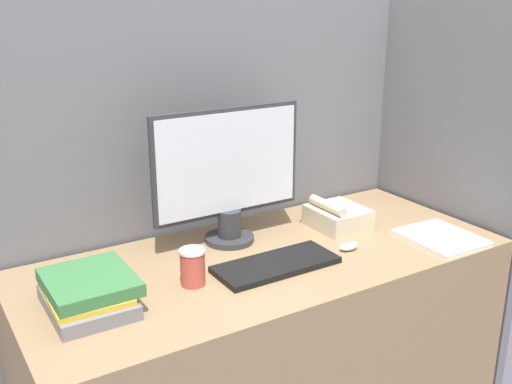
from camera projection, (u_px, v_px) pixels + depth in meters
name	position (u px, v px, depth m)	size (l,w,h in m)	color
cubicle_panel_rear	(212.00, 210.00, 2.30)	(2.03, 0.04, 1.56)	slate
cubicle_panel_right	(439.00, 198.00, 2.43)	(0.04, 0.76, 1.56)	slate
desk	(266.00, 351.00, 2.11)	(1.63, 0.70, 0.74)	#937551
monitor	(228.00, 177.00, 2.04)	(0.56, 0.17, 0.47)	#333338
keyboard	(276.00, 265.00, 1.91)	(0.40, 0.17, 0.02)	black
mouse	(349.00, 246.00, 2.04)	(0.07, 0.04, 0.03)	silver
coffee_cup	(193.00, 267.00, 1.78)	(0.08, 0.08, 0.11)	#BF4C3F
book_stack	(88.00, 293.00, 1.65)	(0.24, 0.28, 0.09)	slate
desk_telephone	(337.00, 216.00, 2.23)	(0.19, 0.21, 0.11)	beige
paper_pile	(441.00, 238.00, 2.13)	(0.24, 0.28, 0.01)	white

